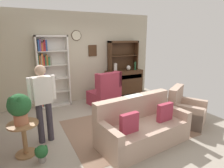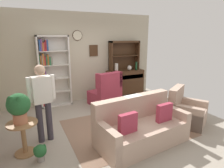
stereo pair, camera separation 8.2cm
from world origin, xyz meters
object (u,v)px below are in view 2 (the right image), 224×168
(sideboard, at_px, (125,82))
(vase_tall, at_px, (116,67))
(sideboard_hutch, at_px, (124,51))
(potted_plant_small, at_px, (40,152))
(wingback_chair, at_px, (106,93))
(coffee_table, at_px, (128,108))
(armchair_floral, at_px, (186,112))
(vase_round, at_px, (130,68))
(couch_floral, at_px, (141,128))
(bottle_wine, at_px, (136,66))
(bookshelf, at_px, (52,71))
(plant_stand, at_px, (23,135))
(book_stack, at_px, (124,104))
(potted_plant_large, at_px, (18,106))
(person_reading, at_px, (42,98))

(sideboard, bearing_deg, vase_tall, -168.37)
(sideboard_hutch, bearing_deg, potted_plant_small, -139.23)
(wingback_chair, bearing_deg, coffee_table, -90.03)
(wingback_chair, bearing_deg, armchair_floral, -58.10)
(vase_round, relative_size, couch_floral, 0.09)
(vase_tall, relative_size, bottle_wine, 0.96)
(bookshelf, height_order, sideboard_hutch, bookshelf)
(armchair_floral, bearing_deg, bottle_wine, 86.04)
(sideboard_hutch, height_order, vase_tall, sideboard_hutch)
(plant_stand, bearing_deg, book_stack, 9.40)
(sideboard_hutch, distance_m, coffee_table, 2.56)
(sideboard_hutch, relative_size, vase_tall, 4.01)
(armchair_floral, bearing_deg, sideboard_hutch, 94.59)
(sideboard_hutch, distance_m, potted_plant_large, 4.16)
(sideboard_hutch, bearing_deg, wingback_chair, -144.57)
(plant_stand, xyz_separation_m, potted_plant_large, (-0.02, -0.02, 0.55))
(bottle_wine, bearing_deg, coffee_table, -127.68)
(plant_stand, distance_m, book_stack, 2.28)
(bottle_wine, height_order, armchair_floral, bottle_wine)
(sideboard, distance_m, vase_tall, 0.68)
(sideboard, xyz_separation_m, potted_plant_small, (-3.12, -2.58, -0.34))
(sideboard, bearing_deg, bottle_wine, -12.89)
(sideboard, relative_size, vase_round, 7.65)
(sideboard_hutch, height_order, potted_plant_small, sideboard_hutch)
(coffee_table, bearing_deg, book_stack, 151.77)
(potted_plant_large, bearing_deg, person_reading, 37.41)
(person_reading, bearing_deg, potted_plant_large, -142.59)
(person_reading, bearing_deg, book_stack, 2.10)
(potted_plant_large, relative_size, coffee_table, 0.67)
(person_reading, xyz_separation_m, book_stack, (1.84, 0.07, -0.43))
(sideboard, bearing_deg, armchair_floral, -85.22)
(bookshelf, height_order, potted_plant_large, bookshelf)
(sideboard, relative_size, vase_tall, 4.74)
(potted_plant_large, distance_m, book_stack, 2.34)
(bottle_wine, relative_size, person_reading, 0.18)
(armchair_floral, relative_size, potted_plant_small, 3.53)
(coffee_table, bearing_deg, wingback_chair, 89.97)
(couch_floral, distance_m, book_stack, 0.99)
(vase_tall, relative_size, coffee_table, 0.34)
(couch_floral, distance_m, armchair_floral, 1.49)
(vase_round, height_order, plant_stand, vase_round)
(potted_plant_large, relative_size, person_reading, 0.34)
(bookshelf, bearing_deg, vase_round, -3.35)
(couch_floral, xyz_separation_m, coffee_table, (0.24, 0.92, 0.04))
(couch_floral, bearing_deg, potted_plant_small, 172.46)
(couch_floral, distance_m, plant_stand, 2.18)
(vase_round, xyz_separation_m, bottle_wine, (0.26, -0.02, 0.06))
(vase_tall, bearing_deg, armchair_floral, -76.41)
(couch_floral, xyz_separation_m, armchair_floral, (1.47, 0.24, -0.02))
(bottle_wine, distance_m, potted_plant_small, 4.39)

